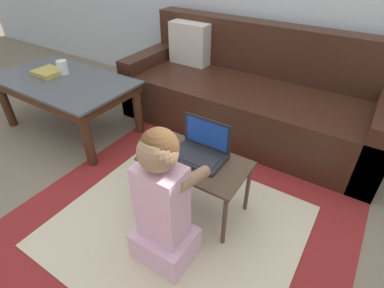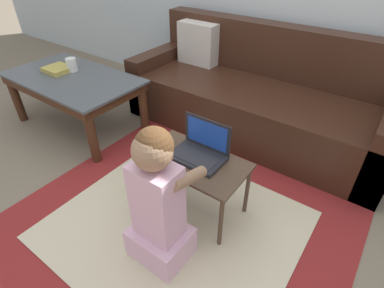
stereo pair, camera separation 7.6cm
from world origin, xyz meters
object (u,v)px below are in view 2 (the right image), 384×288
Objects in this scene: laptop at (200,151)px; book_on_table at (58,69)px; couch at (255,98)px; cup_on_table at (72,65)px; coffee_table at (74,84)px; computer_mouse at (164,148)px; laptop_desk at (194,167)px; person_seated at (158,204)px.

laptop reaches higher than book_on_table.
couch reaches higher than cup_on_table.
coffee_table is 10.71× the size of computer_mouse.
coffee_table is at bearing -1.00° from book_on_table.
book_on_table is (-1.55, 0.22, 0.15)m from laptop_desk.
laptop is at bearing 84.01° from laptop_desk.
laptop is at bearing -6.31° from book_on_table.
coffee_table is at bearing 168.50° from computer_mouse.
computer_mouse is at bearing -14.16° from cup_on_table.
couch is 1.65m from book_on_table.
cup_on_table is (-1.45, 0.29, 0.18)m from laptop_desk.
laptop is 1.48m from cup_on_table.
couch is 1.07m from laptop_desk.
laptop is 0.38× the size of person_seated.
book_on_table reaches higher than coffee_table.
cup_on_table reaches higher than computer_mouse.
laptop is 2.74× the size of cup_on_table.
laptop_desk is at bearing 7.85° from computer_mouse.
coffee_table is 5.33× the size of book_on_table.
cup_on_table is (-1.46, 0.25, 0.10)m from laptop.
couch is 1.54m from cup_on_table.
cup_on_table is at bearing -149.71° from couch.
couch is 1.03m from laptop.
book_on_table is at bearing -149.07° from couch.
coffee_table is at bearing 172.99° from laptop.
person_seated is at bearing -83.09° from laptop.
couch is at bearing 34.64° from coffee_table.
couch reaches higher than person_seated.
couch is 19.34× the size of cup_on_table.
couch is 3.53× the size of laptop_desk.
cup_on_table is at bearing 137.98° from coffee_table.
couch is 1.86× the size of coffee_table.
laptop is 0.21m from computer_mouse.
person_seated is at bearing -19.87° from book_on_table.
laptop_desk is 0.21m from computer_mouse.
person_seated reaches higher than cup_on_table.
book_on_table is (-1.60, 0.58, 0.10)m from person_seated.
laptop is 0.41m from person_seated.
computer_mouse is 0.42m from person_seated.
coffee_table reaches higher than computer_mouse.
coffee_table is (-1.23, -0.85, 0.11)m from couch.
book_on_table is at bearing 179.00° from coffee_table.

